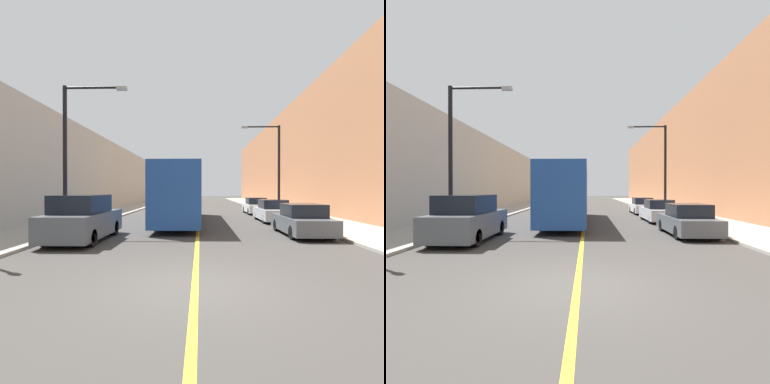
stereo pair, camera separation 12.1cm
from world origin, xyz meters
TOP-DOWN VIEW (x-y plane):
  - ground_plane at (0.00, 0.00)m, footprint 200.00×200.00m
  - sidewalk_left at (-8.14, 30.00)m, footprint 3.94×72.00m
  - sidewalk_right at (8.14, 30.00)m, footprint 3.94×72.00m
  - building_row_left at (-12.11, 30.00)m, footprint 4.00×72.00m
  - building_row_right at (12.11, 30.00)m, footprint 4.00×72.00m
  - road_center_line at (0.00, 30.00)m, footprint 0.16×72.00m
  - bus at (-1.10, 13.18)m, footprint 2.55×12.67m
  - parked_suv_left at (-4.86, 5.95)m, footprint 2.00×4.86m
  - car_right_near at (4.94, 7.67)m, footprint 1.87×4.38m
  - car_right_mid at (5.01, 13.81)m, footprint 1.82×4.43m
  - car_right_far at (5.09, 20.37)m, footprint 1.77×4.44m
  - street_lamp_left at (-6.15, 7.76)m, footprint 3.15×0.24m
  - street_lamp_right at (6.16, 17.67)m, footprint 3.15×0.24m

SIDE VIEW (x-z plane):
  - ground_plane at x=0.00m, z-range 0.00..0.00m
  - road_center_line at x=0.00m, z-range 0.00..0.01m
  - sidewalk_left at x=-8.14m, z-range 0.00..0.11m
  - sidewalk_right at x=8.14m, z-range 0.00..0.11m
  - car_right_far at x=5.09m, z-range -0.07..1.39m
  - car_right_mid at x=5.01m, z-range -0.07..1.42m
  - car_right_near at x=4.94m, z-range -0.07..1.42m
  - parked_suv_left at x=-4.86m, z-range -0.07..1.87m
  - bus at x=-1.10m, z-range 0.12..3.69m
  - building_row_left at x=-12.11m, z-range 0.00..7.74m
  - street_lamp_left at x=-6.15m, z-range 0.71..7.81m
  - street_lamp_right at x=6.16m, z-range 0.71..7.94m
  - building_row_right at x=12.11m, z-range 0.00..11.71m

